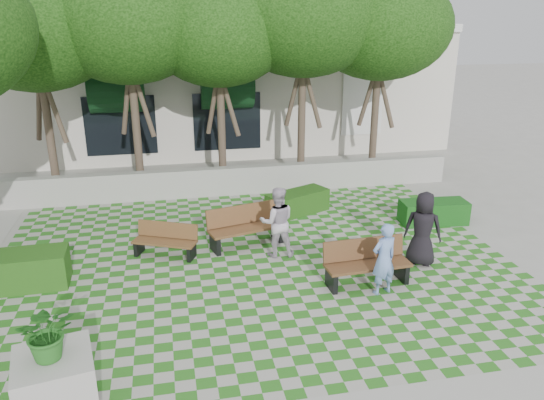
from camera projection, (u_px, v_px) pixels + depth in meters
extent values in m
plane|color=gray|center=(263.00, 284.00, 11.57)|extent=(90.00, 90.00, 0.00)
plane|color=#2B721E|center=(256.00, 264.00, 12.49)|extent=(12.00, 12.00, 0.00)
cube|color=#9E9B93|center=(228.00, 181.00, 17.14)|extent=(15.00, 0.36, 0.90)
cube|color=#50321B|center=(368.00, 265.00, 11.42)|extent=(1.89, 0.68, 0.06)
cube|color=#50321B|center=(363.00, 248.00, 11.57)|extent=(1.87, 0.24, 0.47)
cube|color=black|center=(331.00, 280.00, 11.30)|extent=(0.13, 0.52, 0.46)
cube|color=black|center=(402.00, 270.00, 11.70)|extent=(0.13, 0.52, 0.46)
cube|color=brown|center=(247.00, 228.00, 13.31)|extent=(2.01, 1.06, 0.06)
cube|color=brown|center=(242.00, 214.00, 13.45)|extent=(1.90, 0.62, 0.48)
cube|color=black|center=(215.00, 244.00, 13.04)|extent=(0.24, 0.54, 0.47)
cube|color=black|center=(277.00, 231.00, 13.75)|extent=(0.24, 0.54, 0.47)
cube|color=brown|center=(165.00, 242.00, 12.77)|extent=(1.59, 1.06, 0.05)
cube|color=brown|center=(168.00, 230.00, 12.89)|extent=(1.44, 0.73, 0.39)
cube|color=black|center=(139.00, 247.00, 12.97)|extent=(0.25, 0.42, 0.38)
cube|color=black|center=(192.00, 252.00, 12.69)|extent=(0.25, 0.42, 0.38)
cube|color=#124714|center=(433.00, 212.00, 14.83)|extent=(1.89, 0.87, 0.64)
cube|color=#1C4512|center=(298.00, 202.00, 15.57)|extent=(2.01, 1.47, 0.65)
cube|color=#1F4C14|center=(14.00, 271.00, 11.33)|extent=(2.24, 0.95, 0.77)
cube|color=#9E9B93|center=(57.00, 389.00, 7.59)|extent=(1.25, 1.25, 1.06)
imported|color=#256820|center=(47.00, 332.00, 7.27)|extent=(0.86, 0.78, 0.83)
imported|color=#7797DA|center=(384.00, 259.00, 10.96)|extent=(0.66, 0.52, 1.58)
imported|color=black|center=(423.00, 229.00, 12.24)|extent=(1.03, 0.94, 1.77)
imported|color=#C3B4C6|center=(277.00, 222.00, 12.67)|extent=(0.91, 0.74, 1.75)
cylinder|color=#47382B|center=(50.00, 138.00, 16.93)|extent=(0.26, 0.26, 3.64)
ellipsoid|color=#1E4C11|center=(35.00, 31.00, 15.84)|extent=(4.80, 4.80, 3.60)
cylinder|color=#47382B|center=(137.00, 131.00, 17.41)|extent=(0.26, 0.26, 3.81)
ellipsoid|color=#1E4C11|center=(127.00, 22.00, 16.27)|extent=(5.00, 5.00, 3.75)
cylinder|color=#47382B|center=(222.00, 131.00, 17.98)|extent=(0.26, 0.26, 3.58)
ellipsoid|color=#1E4C11|center=(218.00, 32.00, 16.90)|extent=(4.60, 4.60, 3.45)
cylinder|color=#47382B|center=(302.00, 123.00, 18.45)|extent=(0.26, 0.26, 3.92)
ellipsoid|color=#1E4C11|center=(304.00, 17.00, 17.27)|extent=(5.20, 5.20, 3.90)
cylinder|color=#47382B|center=(374.00, 123.00, 19.00)|extent=(0.26, 0.26, 3.70)
ellipsoid|color=#1E4C11|center=(381.00, 26.00, 17.89)|extent=(4.80, 4.80, 3.60)
cube|color=beige|center=(227.00, 84.00, 24.02)|extent=(18.00, 8.00, 5.00)
cube|color=white|center=(238.00, 29.00, 19.49)|extent=(18.00, 0.30, 0.30)
cube|color=black|center=(362.00, 101.00, 21.36)|extent=(1.40, 0.10, 2.40)
cylinder|color=#0E3616|center=(117.00, 88.00, 19.29)|extent=(3.00, 1.80, 1.80)
cube|color=black|center=(121.00, 126.00, 19.76)|extent=(2.60, 0.08, 2.20)
cylinder|color=#0E3616|center=(226.00, 85.00, 20.05)|extent=(3.00, 1.80, 1.80)
cube|color=black|center=(227.00, 121.00, 20.52)|extent=(2.60, 0.08, 2.20)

